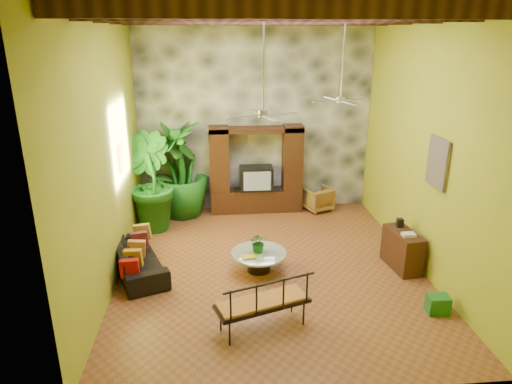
{
  "coord_description": "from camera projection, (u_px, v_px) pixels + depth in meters",
  "views": [
    {
      "loc": [
        -1.04,
        -8.22,
        4.52
      ],
      "look_at": [
        -0.27,
        0.2,
        1.56
      ],
      "focal_mm": 32.0,
      "sensor_mm": 36.0,
      "label": 1
    }
  ],
  "objects": [
    {
      "name": "iron_bench",
      "position": [
        263.0,
        301.0,
        7.15
      ],
      "size": [
        1.59,
        1.02,
        0.57
      ],
      "rotation": [
        0.0,
        0.0,
        0.33
      ],
      "color": "black",
      "rests_on": "ground"
    },
    {
      "name": "left_wall",
      "position": [
        107.0,
        151.0,
        8.23
      ],
      "size": [
        0.02,
        7.0,
        5.0
      ],
      "primitive_type": "cube",
      "color": "gold",
      "rests_on": "ground"
    },
    {
      "name": "back_wall",
      "position": [
        255.0,
        115.0,
        11.77
      ],
      "size": [
        6.0,
        0.02,
        5.0
      ],
      "primitive_type": "cube",
      "color": "gold",
      "rests_on": "ground"
    },
    {
      "name": "tall_plant_b",
      "position": [
        148.0,
        182.0,
        10.81
      ],
      "size": [
        1.64,
        1.65,
        2.34
      ],
      "primitive_type": "imported",
      "rotation": [
        0.0,
        0.0,
        2.33
      ],
      "color": "#1A661C",
      "rests_on": "ground"
    },
    {
      "name": "entertainment_center",
      "position": [
        256.0,
        176.0,
        11.94
      ],
      "size": [
        2.4,
        0.55,
        2.3
      ],
      "color": "black",
      "rests_on": "ground"
    },
    {
      "name": "centerpiece_plant",
      "position": [
        259.0,
        242.0,
        9.0
      ],
      "size": [
        0.38,
        0.33,
        0.41
      ],
      "primitive_type": "imported",
      "rotation": [
        0.0,
        0.0,
        -0.02
      ],
      "color": "#185D1C",
      "rests_on": "coffee_table"
    },
    {
      "name": "right_wall",
      "position": [
        427.0,
        144.0,
        8.74
      ],
      "size": [
        0.02,
        7.0,
        5.0
      ],
      "primitive_type": "cube",
      "color": "gold",
      "rests_on": "ground"
    },
    {
      "name": "wall_art_painting",
      "position": [
        438.0,
        163.0,
        8.24
      ],
      "size": [
        0.06,
        0.7,
        0.9
      ],
      "primitive_type": "cube",
      "color": "#285D93",
      "rests_on": "right_wall"
    },
    {
      "name": "tall_plant_c",
      "position": [
        181.0,
        169.0,
        11.61
      ],
      "size": [
        1.58,
        1.58,
        2.47
      ],
      "primitive_type": "imported",
      "rotation": [
        0.0,
        0.0,
        4.86
      ],
      "color": "#1A631C",
      "rests_on": "ground"
    },
    {
      "name": "side_console",
      "position": [
        402.0,
        250.0,
        9.17
      ],
      "size": [
        0.56,
        1.02,
        0.78
      ],
      "primitive_type": "cube",
      "rotation": [
        0.0,
        0.0,
        0.13
      ],
      "color": "#3D2513",
      "rests_on": "ground"
    },
    {
      "name": "ceiling_beams",
      "position": [
        273.0,
        16.0,
        7.73
      ],
      "size": [
        5.95,
        5.36,
        0.22
      ],
      "color": "#3B1F13",
      "rests_on": "ceiling"
    },
    {
      "name": "coffee_table",
      "position": [
        259.0,
        259.0,
        9.09
      ],
      "size": [
        1.1,
        1.1,
        0.4
      ],
      "rotation": [
        0.0,
        0.0,
        -0.2
      ],
      "color": "black",
      "rests_on": "ground"
    },
    {
      "name": "wicker_armchair",
      "position": [
        318.0,
        199.0,
        12.21
      ],
      "size": [
        0.88,
        0.89,
        0.62
      ],
      "primitive_type": "imported",
      "rotation": [
        0.0,
        0.0,
        3.55
      ],
      "color": "olive",
      "rests_on": "ground"
    },
    {
      "name": "ground",
      "position": [
        270.0,
        267.0,
        9.31
      ],
      "size": [
        7.0,
        7.0,
        0.0
      ],
      "primitive_type": "plane",
      "color": "brown",
      "rests_on": "ground"
    },
    {
      "name": "sofa",
      "position": [
        137.0,
        258.0,
        9.04
      ],
      "size": [
        1.46,
        2.19,
        0.6
      ],
      "primitive_type": "imported",
      "rotation": [
        0.0,
        0.0,
        1.93
      ],
      "color": "black",
      "rests_on": "ground"
    },
    {
      "name": "stone_accent_wall",
      "position": [
        255.0,
        116.0,
        11.72
      ],
      "size": [
        5.98,
        0.1,
        4.98
      ],
      "primitive_type": "cube",
      "color": "#373A3F",
      "rests_on": "ground"
    },
    {
      "name": "green_bin",
      "position": [
        438.0,
        304.0,
        7.75
      ],
      "size": [
        0.38,
        0.29,
        0.31
      ],
      "primitive_type": "cube",
      "rotation": [
        0.0,
        0.0,
        -0.07
      ],
      "color": "#1F7422",
      "rests_on": "ground"
    },
    {
      "name": "ceiling_fan_front",
      "position": [
        263.0,
        102.0,
        7.79
      ],
      "size": [
        1.28,
        1.28,
        1.86
      ],
      "color": "#A6A6AB",
      "rests_on": "ceiling"
    },
    {
      "name": "ceiling",
      "position": [
        273.0,
        2.0,
        7.66
      ],
      "size": [
        6.0,
        7.0,
        0.02
      ],
      "primitive_type": "cube",
      "color": "silver",
      "rests_on": "back_wall"
    },
    {
      "name": "yellow_tray",
      "position": [
        249.0,
        257.0,
        8.83
      ],
      "size": [
        0.28,
        0.22,
        0.03
      ],
      "primitive_type": "cube",
      "rotation": [
        0.0,
        0.0,
        0.18
      ],
      "color": "yellow",
      "rests_on": "coffee_table"
    },
    {
      "name": "ceiling_fan_back",
      "position": [
        341.0,
        90.0,
        9.45
      ],
      "size": [
        1.28,
        1.28,
        1.86
      ],
      "color": "#A6A6AB",
      "rests_on": "ceiling"
    },
    {
      "name": "tall_plant_a",
      "position": [
        176.0,
        169.0,
        11.69
      ],
      "size": [
        1.44,
        1.54,
        2.42
      ],
      "primitive_type": "imported",
      "rotation": [
        0.0,
        0.0,
        0.96
      ],
      "color": "#225F19",
      "rests_on": "ground"
    },
    {
      "name": "wall_art_mask",
      "position": [
        121.0,
        158.0,
        9.3
      ],
      "size": [
        0.06,
        0.32,
        0.55
      ],
      "primitive_type": "cube",
      "color": "orange",
      "rests_on": "left_wall"
    }
  ]
}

